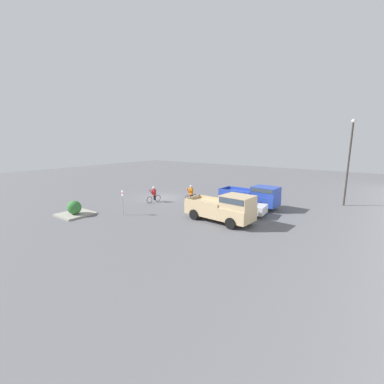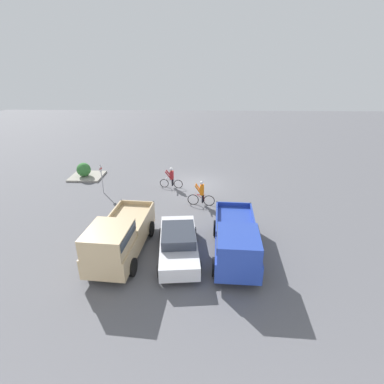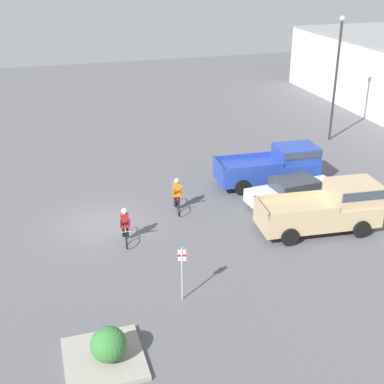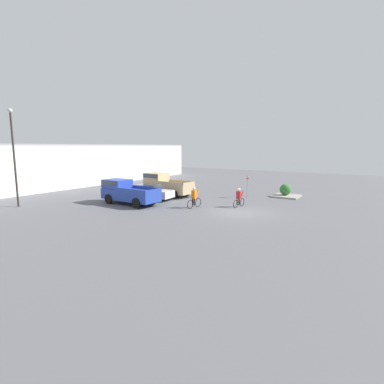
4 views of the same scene
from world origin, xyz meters
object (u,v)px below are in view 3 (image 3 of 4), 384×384
(pickup_truck_0, at_px, (275,165))
(fire_lane_sign, at_px, (182,268))
(pickup_truck_1, at_px, (329,207))
(sedan_0, at_px, (294,192))
(cyclist_1, at_px, (177,195))
(lamppost, at_px, (337,71))
(shrub, at_px, (109,344))
(cyclist_0, at_px, (125,225))

(pickup_truck_0, bearing_deg, fire_lane_sign, -41.47)
(pickup_truck_1, bearing_deg, sedan_0, -174.34)
(pickup_truck_0, height_order, pickup_truck_1, pickup_truck_1)
(pickup_truck_1, xyz_separation_m, cyclist_1, (-3.95, -6.09, -0.32))
(pickup_truck_0, distance_m, lamppost, 9.73)
(shrub, bearing_deg, sedan_0, 128.92)
(pickup_truck_0, xyz_separation_m, sedan_0, (2.77, -0.24, -0.38))
(cyclist_0, bearing_deg, lamppost, 121.67)
(cyclist_1, xyz_separation_m, lamppost, (-7.54, 12.93, 3.82))
(sedan_0, height_order, pickup_truck_1, pickup_truck_1)
(cyclist_0, distance_m, shrub, 7.71)
(pickup_truck_0, xyz_separation_m, cyclist_0, (3.97, -9.07, -0.28))
(pickup_truck_1, distance_m, shrub, 12.46)
(pickup_truck_0, bearing_deg, cyclist_0, -66.36)
(lamppost, bearing_deg, sedan_0, -39.47)
(cyclist_0, relative_size, cyclist_1, 0.97)
(cyclist_0, bearing_deg, sedan_0, 97.70)
(fire_lane_sign, height_order, shrub, fire_lane_sign)
(pickup_truck_0, relative_size, lamppost, 0.70)
(pickup_truck_1, bearing_deg, fire_lane_sign, -67.48)
(cyclist_1, height_order, shrub, cyclist_1)
(pickup_truck_0, distance_m, shrub, 15.85)
(cyclist_0, bearing_deg, fire_lane_sign, 13.73)
(pickup_truck_0, relative_size, fire_lane_sign, 2.55)
(cyclist_1, distance_m, shrub, 10.94)
(fire_lane_sign, bearing_deg, cyclist_1, 165.93)
(cyclist_1, height_order, lamppost, lamppost)
(fire_lane_sign, bearing_deg, pickup_truck_1, 112.52)
(fire_lane_sign, distance_m, shrub, 4.06)
(pickup_truck_0, bearing_deg, cyclist_1, -74.61)
(cyclist_1, bearing_deg, fire_lane_sign, -14.07)
(pickup_truck_1, relative_size, lamppost, 0.70)
(pickup_truck_0, xyz_separation_m, cyclist_1, (1.67, -6.05, -0.25))
(sedan_0, height_order, cyclist_1, cyclist_1)
(pickup_truck_0, relative_size, cyclist_1, 3.09)
(sedan_0, xyz_separation_m, pickup_truck_1, (2.84, 0.28, 0.44))
(cyclist_1, relative_size, lamppost, 0.23)
(fire_lane_sign, xyz_separation_m, lamppost, (-14.77, 14.75, 3.33))
(shrub, bearing_deg, lamppost, 134.12)
(cyclist_0, bearing_deg, shrub, -14.28)
(sedan_0, xyz_separation_m, lamppost, (-8.65, 7.12, 3.95))
(cyclist_1, distance_m, lamppost, 15.45)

